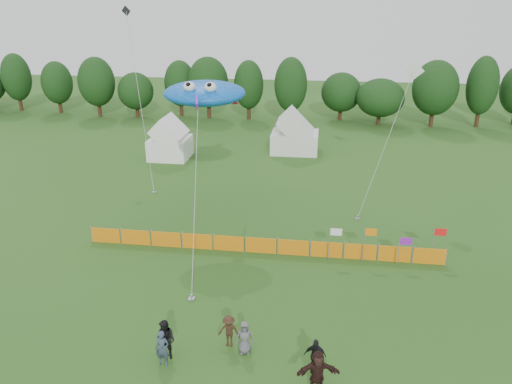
# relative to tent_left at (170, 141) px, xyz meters

# --- Properties ---
(ground) EXTENTS (160.00, 160.00, 0.00)m
(ground) POSITION_rel_tent_left_xyz_m (11.48, -27.44, -1.68)
(ground) COLOR #234C16
(ground) RESTS_ON ground
(treeline) EXTENTS (104.57, 8.78, 8.36)m
(treeline) POSITION_rel_tent_left_xyz_m (13.09, 17.49, 2.50)
(treeline) COLOR #382314
(treeline) RESTS_ON ground
(tent_left) EXTENTS (3.77, 3.77, 3.33)m
(tent_left) POSITION_rel_tent_left_xyz_m (0.00, 0.00, 0.00)
(tent_left) COLOR white
(tent_left) RESTS_ON ground
(tent_right) EXTENTS (4.77, 3.82, 3.37)m
(tent_right) POSITION_rel_tent_left_xyz_m (11.94, 3.76, 0.02)
(tent_right) COLOR silver
(tent_right) RESTS_ON ground
(barrier_fence) EXTENTS (21.90, 0.06, 1.00)m
(barrier_fence) POSITION_rel_tent_left_xyz_m (11.35, -18.36, -1.18)
(barrier_fence) COLOR orange
(barrier_fence) RESTS_ON ground
(flag_row) EXTENTS (6.73, 0.79, 2.19)m
(flag_row) POSITION_rel_tent_left_xyz_m (18.64, -18.53, -0.27)
(flag_row) COLOR gray
(flag_row) RESTS_ON ground
(spectator_a) EXTENTS (0.62, 0.42, 1.65)m
(spectator_a) POSITION_rel_tent_left_xyz_m (8.54, -28.95, -0.85)
(spectator_a) COLOR #303E51
(spectator_a) RESTS_ON ground
(spectator_b) EXTENTS (1.05, 0.91, 1.85)m
(spectator_b) POSITION_rel_tent_left_xyz_m (8.54, -28.48, -0.75)
(spectator_b) COLOR black
(spectator_b) RESTS_ON ground
(spectator_c) EXTENTS (1.05, 0.66, 1.55)m
(spectator_c) POSITION_rel_tent_left_xyz_m (11.09, -27.32, -0.90)
(spectator_c) COLOR #342014
(spectator_c) RESTS_ON ground
(spectator_d) EXTENTS (0.93, 0.39, 1.58)m
(spectator_d) POSITION_rel_tent_left_xyz_m (14.94, -28.45, -0.89)
(spectator_d) COLOR black
(spectator_d) RESTS_ON ground
(spectator_e) EXTENTS (0.84, 0.63, 1.57)m
(spectator_e) POSITION_rel_tent_left_xyz_m (11.85, -27.68, -0.89)
(spectator_e) COLOR #55545A
(spectator_e) RESTS_ON ground
(spectator_f) EXTENTS (1.79, 0.90, 1.85)m
(spectator_f) POSITION_rel_tent_left_xyz_m (15.06, -29.55, -0.76)
(spectator_f) COLOR black
(spectator_f) RESTS_ON ground
(stingray_kite) EXTENTS (5.67, 16.55, 10.00)m
(stingray_kite) POSITION_rel_tent_left_xyz_m (7.26, -14.17, 7.34)
(stingray_kite) COLOR blue
(stingray_kite) RESTS_ON ground
(small_kite_white) EXTENTS (4.35, 4.71, 10.59)m
(small_kite_white) POSITION_rel_tent_left_xyz_m (20.17, -9.07, 5.94)
(small_kite_white) COLOR white
(small_kite_white) RESTS_ON ground
(small_kite_dark) EXTENTS (4.99, 8.75, 14.11)m
(small_kite_dark) POSITION_rel_tent_left_xyz_m (-1.14, -4.36, 6.51)
(small_kite_dark) COLOR black
(small_kite_dark) RESTS_ON ground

